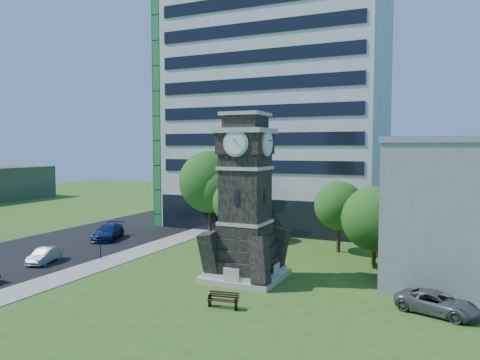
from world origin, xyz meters
The scene contains 14 objects.
ground centered at (0.00, 0.00, 0.00)m, with size 160.00×160.00×0.00m, color #325618.
sidewalk centered at (-9.50, 5.00, 0.03)m, with size 3.00×70.00×0.06m, color gray.
street centered at (-18.00, 5.00, 0.01)m, with size 14.00×80.00×0.02m, color black.
clock_tower centered at (3.00, 2.00, 5.28)m, with size 5.40×5.40×12.22m.
office_tall centered at (-3.20, 25.84, 14.22)m, with size 26.20×15.11×28.60m.
car_street_mid centered at (-14.26, -0.72, 0.63)m, with size 1.33×3.83×1.26m, color #9DA0A5.
car_street_north centered at (-16.09, 9.43, 0.79)m, with size 2.22×5.46×1.58m, color navy.
car_east_lot centered at (16.19, -0.20, 0.65)m, with size 2.15×4.66×1.29m, color #57585D.
park_bench centered at (4.35, -4.41, 0.51)m, with size 1.88×0.50×0.97m.
street_sign centered at (-10.72, 2.06, 1.62)m, with size 0.62×0.06×2.59m.
tree_nw centered at (-8.05, 17.39, 5.59)m, with size 7.73×7.03×9.33m.
tree_nc centered at (-3.57, 14.62, 3.83)m, with size 5.33×4.85×6.42m.
tree_ne centered at (7.41, 13.54, 4.16)m, with size 4.98×4.52×6.60m.
tree_east centered at (11.32, 8.83, 3.87)m, with size 5.74×5.22×6.65m.
Camera 1 is at (16.73, -29.22, 9.71)m, focal length 35.00 mm.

